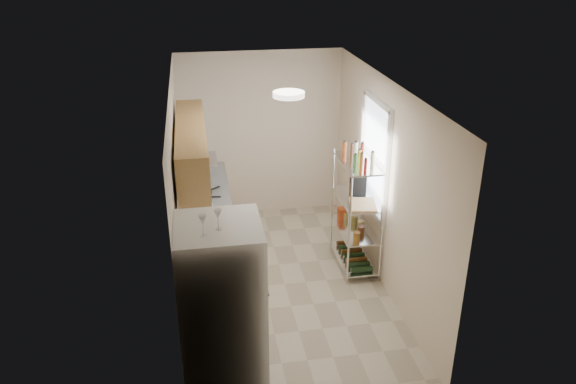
# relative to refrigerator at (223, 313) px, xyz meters

# --- Properties ---
(room) EXTENTS (2.52, 4.42, 2.62)m
(room) POSITION_rel_refrigerator_xyz_m (0.87, 1.75, 0.38)
(room) COLOR #BCB198
(room) RESTS_ON ground
(counter_run) EXTENTS (0.63, 3.51, 0.90)m
(counter_run) POSITION_rel_refrigerator_xyz_m (-0.05, 2.19, -0.46)
(counter_run) COLOR tan
(counter_run) RESTS_ON ground
(upper_cabinets) EXTENTS (0.33, 2.20, 0.72)m
(upper_cabinets) POSITION_rel_refrigerator_xyz_m (-0.18, 1.85, 0.89)
(upper_cabinets) COLOR tan
(upper_cabinets) RESTS_ON room
(range_hood) EXTENTS (0.50, 0.60, 0.12)m
(range_hood) POSITION_rel_refrigerator_xyz_m (-0.13, 2.65, 0.47)
(range_hood) COLOR #B7BABC
(range_hood) RESTS_ON room
(window) EXTENTS (0.06, 1.00, 1.46)m
(window) POSITION_rel_refrigerator_xyz_m (2.10, 2.10, 0.63)
(window) COLOR white
(window) RESTS_ON room
(bakers_rack) EXTENTS (0.45, 0.90, 1.73)m
(bakers_rack) POSITION_rel_refrigerator_xyz_m (1.88, 2.05, 0.19)
(bakers_rack) COLOR silver
(bakers_rack) RESTS_ON ground
(ceiling_dome) EXTENTS (0.34, 0.34, 0.05)m
(ceiling_dome) POSITION_rel_refrigerator_xyz_m (0.87, 1.45, 1.65)
(ceiling_dome) COLOR white
(ceiling_dome) RESTS_ON room
(refrigerator) EXTENTS (0.76, 0.76, 1.83)m
(refrigerator) POSITION_rel_refrigerator_xyz_m (0.00, 0.00, 0.00)
(refrigerator) COLOR white
(refrigerator) RESTS_ON ground
(wine_glass_a) EXTENTS (0.07, 0.07, 0.19)m
(wine_glass_a) POSITION_rel_refrigerator_xyz_m (-0.12, -0.17, 1.01)
(wine_glass_a) COLOR silver
(wine_glass_a) RESTS_ON refrigerator
(wine_glass_b) EXTENTS (0.06, 0.06, 0.18)m
(wine_glass_b) POSITION_rel_refrigerator_xyz_m (0.00, -0.08, 1.01)
(wine_glass_b) COLOR silver
(wine_glass_b) RESTS_ON refrigerator
(rice_cooker) EXTENTS (0.27, 0.27, 0.21)m
(rice_cooker) POSITION_rel_refrigerator_xyz_m (-0.12, 1.96, 0.09)
(rice_cooker) COLOR silver
(rice_cooker) RESTS_ON counter_run
(frying_pan_large) EXTENTS (0.27, 0.27, 0.04)m
(frying_pan_large) POSITION_rel_refrigerator_xyz_m (-0.13, 2.62, 0.00)
(frying_pan_large) COLOR black
(frying_pan_large) RESTS_ON counter_run
(frying_pan_small) EXTENTS (0.32, 0.32, 0.05)m
(frying_pan_small) POSITION_rel_refrigerator_xyz_m (-0.08, 2.76, 0.01)
(frying_pan_small) COLOR black
(frying_pan_small) RESTS_ON counter_run
(cutting_board) EXTENTS (0.39, 0.46, 0.03)m
(cutting_board) POSITION_rel_refrigerator_xyz_m (1.88, 1.80, 0.11)
(cutting_board) COLOR tan
(cutting_board) RESTS_ON bakers_rack
(espresso_machine) EXTENTS (0.21, 0.29, 0.31)m
(espresso_machine) POSITION_rel_refrigerator_xyz_m (1.94, 2.27, 0.25)
(espresso_machine) COLOR black
(espresso_machine) RESTS_ON bakers_rack
(storage_bag) EXTENTS (0.10, 0.13, 0.15)m
(storage_bag) POSITION_rel_refrigerator_xyz_m (1.78, 2.38, -0.28)
(storage_bag) COLOR #993312
(storage_bag) RESTS_ON bakers_rack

